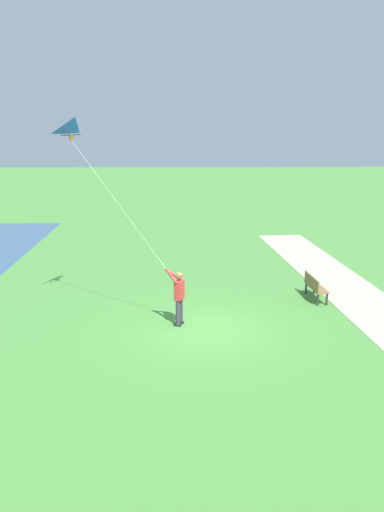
% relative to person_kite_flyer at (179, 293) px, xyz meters
% --- Properties ---
extents(ground_plane, '(120.00, 120.00, 0.00)m').
position_rel_person_kite_flyer_xyz_m(ground_plane, '(-0.77, 0.47, -1.05)').
color(ground_plane, '#4C8E3D').
extents(person_kite_flyer, '(0.63, 0.49, 1.83)m').
position_rel_person_kite_flyer_xyz_m(person_kite_flyer, '(0.00, 0.00, 0.00)').
color(person_kite_flyer, '#232328').
rests_on(person_kite_flyer, ground).
extents(flying_kite, '(3.24, 1.69, 4.64)m').
position_rel_person_kite_flyer_xyz_m(flying_kite, '(3.19, -1.21, 4.95)').
color(flying_kite, blue).
extents(park_bench_near_walkway, '(0.56, 1.53, 0.88)m').
position_rel_person_kite_flyer_xyz_m(park_bench_near_walkway, '(-4.92, -2.37, -0.54)').
color(park_bench_near_walkway, olive).
rests_on(park_bench_near_walkway, ground).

